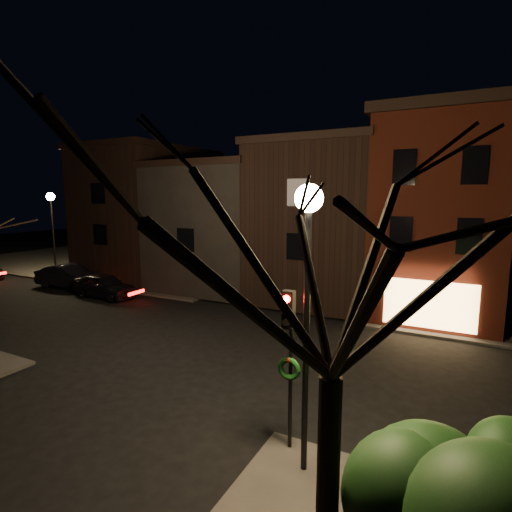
{
  "coord_description": "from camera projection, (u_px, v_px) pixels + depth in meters",
  "views": [
    {
      "loc": [
        9.06,
        -13.95,
        6.34
      ],
      "look_at": [
        -0.5,
        4.6,
        3.2
      ],
      "focal_mm": 28.0,
      "sensor_mm": 36.0,
      "label": 1
    }
  ],
  "objects": [
    {
      "name": "parked_car_b",
      "position": [
        70.0,
        277.0,
        27.71
      ],
      "size": [
        5.02,
        2.19,
        1.61
      ],
      "primitive_type": "imported",
      "rotation": [
        0.0,
        0.0,
        1.67
      ],
      "color": "black",
      "rests_on": "ground"
    },
    {
      "name": "street_lamp_far",
      "position": [
        52.0,
        211.0,
        30.6
      ],
      "size": [
        0.6,
        0.6,
        6.48
      ],
      "color": "black",
      "rests_on": "sidewalk_far_left"
    },
    {
      "name": "corner_building",
      "position": [
        440.0,
        214.0,
        21.21
      ],
      "size": [
        6.5,
        8.5,
        10.5
      ],
      "color": "#4C170D",
      "rests_on": "ground"
    },
    {
      "name": "traffic_signal",
      "position": [
        289.0,
        346.0,
        9.52
      ],
      "size": [
        0.58,
        0.38,
        4.05
      ],
      "color": "black",
      "rests_on": "sidewalk_near_right"
    },
    {
      "name": "parked_car_a",
      "position": [
        104.0,
        285.0,
        25.14
      ],
      "size": [
        4.55,
        2.01,
        1.52
      ],
      "primitive_type": "imported",
      "rotation": [
        0.0,
        0.0,
        1.52
      ],
      "color": "black",
      "rests_on": "ground"
    },
    {
      "name": "street_lamp_near",
      "position": [
        308.0,
        251.0,
        8.46
      ],
      "size": [
        0.6,
        0.6,
        6.48
      ],
      "color": "black",
      "rests_on": "sidewalk_near_right"
    },
    {
      "name": "row_building_c",
      "position": [
        150.0,
        212.0,
        31.68
      ],
      "size": [
        7.3,
        10.3,
        9.9
      ],
      "color": "black",
      "rests_on": "ground"
    },
    {
      "name": "row_building_b",
      "position": [
        229.0,
        224.0,
        28.5
      ],
      "size": [
        7.8,
        10.3,
        8.4
      ],
      "color": "black",
      "rests_on": "ground"
    },
    {
      "name": "sidewalk_far_left",
      "position": [
        163.0,
        254.0,
        43.95
      ],
      "size": [
        30.0,
        30.0,
        0.12
      ],
      "primitive_type": "cube",
      "color": "#2D2B28",
      "rests_on": "ground"
    },
    {
      "name": "bare_tree_right",
      "position": [
        336.0,
        211.0,
        5.53
      ],
      "size": [
        6.4,
        6.4,
        8.5
      ],
      "color": "black",
      "rests_on": "sidewalk_near_right"
    },
    {
      "name": "ground",
      "position": [
        218.0,
        344.0,
        17.31
      ],
      "size": [
        120.0,
        120.0,
        0.0
      ],
      "primitive_type": "plane",
      "color": "black",
      "rests_on": "ground"
    },
    {
      "name": "row_building_a",
      "position": [
        327.0,
        220.0,
        25.14
      ],
      "size": [
        7.3,
        10.3,
        9.4
      ],
      "color": "black",
      "rests_on": "ground"
    }
  ]
}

